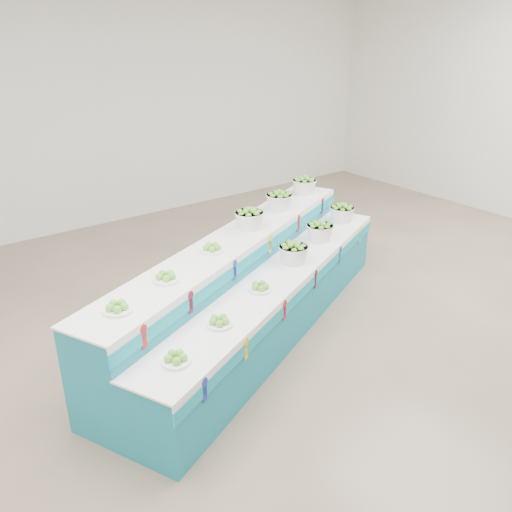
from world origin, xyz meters
The scene contains 15 objects.
ground centered at (0.00, 0.00, 0.00)m, with size 10.00×10.00×0.00m, color brown.
back_wall centered at (0.00, 5.00, 2.00)m, with size 10.00×10.00×0.00m, color silver.
display_stand centered at (-0.76, 0.75, 0.51)m, with size 4.46×1.14×1.02m, color teal, non-canonical shape.
plate_lower_left centered at (-2.28, -0.24, 0.77)m, with size 0.24×0.24×0.09m, color white.
plate_lower_mid centered at (-1.71, 0.02, 0.77)m, with size 0.24×0.24×0.09m, color white.
plate_lower_right centered at (-1.03, 0.32, 0.77)m, with size 0.24×0.24×0.09m, color white.
basket_lower_left centered at (-0.33, 0.64, 0.84)m, with size 0.32×0.32×0.23m, color silver, non-canonical shape.
basket_lower_mid centered at (0.35, 0.94, 0.84)m, with size 0.32×0.32×0.23m, color silver, non-canonical shape.
basket_lower_right centered at (1.05, 1.25, 0.84)m, with size 0.32×0.32×0.23m, color silver, non-canonical shape.
plate_upper_left centered at (-2.51, 0.27, 1.07)m, with size 0.24×0.24×0.09m, color white.
plate_upper_mid centered at (-1.94, 0.52, 1.07)m, with size 0.24×0.24×0.09m, color white.
plate_upper_right centered at (-1.25, 0.83, 1.07)m, with size 0.24×0.24×0.09m, color white.
basket_upper_left centered at (-0.56, 1.14, 1.14)m, with size 0.32×0.32×0.23m, color silver, non-canonical shape.
basket_upper_mid centered at (0.13, 1.45, 1.14)m, with size 0.32×0.32×0.23m, color silver, non-canonical shape.
basket_upper_right centered at (0.82, 1.76, 1.14)m, with size 0.32×0.32×0.23m, color silver, non-canonical shape.
Camera 1 is at (-3.85, -3.32, 3.12)m, focal length 37.05 mm.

